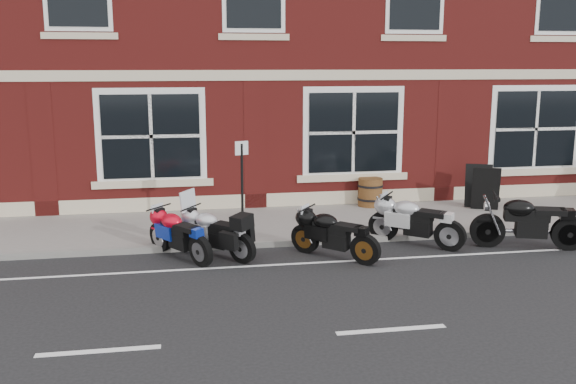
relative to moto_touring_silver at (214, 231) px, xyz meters
name	(u,v)px	position (x,y,z in m)	size (l,w,h in m)	color
ground	(339,265)	(2.24, -0.96, -0.51)	(80.00, 80.00, 0.00)	black
sidewalk	(307,223)	(2.24, 2.04, -0.45)	(30.00, 3.00, 0.12)	slate
kerb	(322,241)	(2.24, 0.46, -0.45)	(30.00, 0.16, 0.12)	slate
moto_touring_silver	(214,231)	(0.00, 0.00, 0.00)	(1.41, 1.47, 1.26)	black
moto_sport_red	(180,233)	(-0.67, -0.01, -0.01)	(1.18, 1.67, 0.87)	black
moto_sport_black	(334,233)	(2.24, -0.52, -0.01)	(1.46, 1.47, 0.87)	black
moto_sport_silver	(415,220)	(4.10, 0.07, 0.02)	(1.64, 1.48, 0.93)	black
moto_naked_black	(526,220)	(6.23, -0.53, 0.07)	(2.21, 0.86, 1.02)	black
a_board_sign	(482,187)	(6.77, 2.47, 0.15)	(0.66, 0.44, 1.09)	black
barrel_planter	(370,192)	(4.13, 3.27, -0.04)	(0.64, 0.64, 0.71)	#554016
parking_sign	(242,182)	(0.64, 0.89, 0.77)	(0.28, 0.10, 2.01)	black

